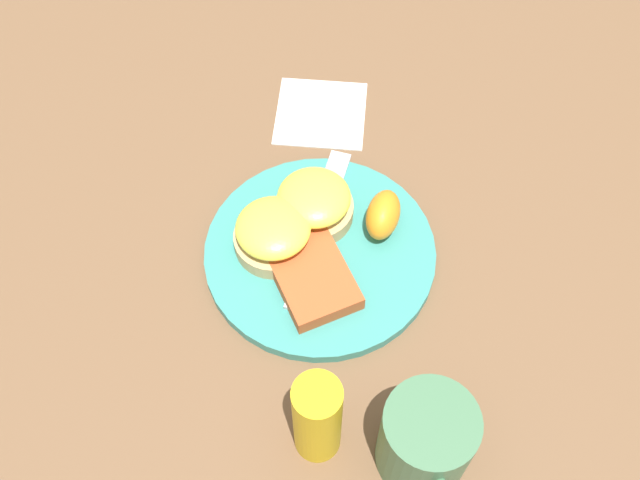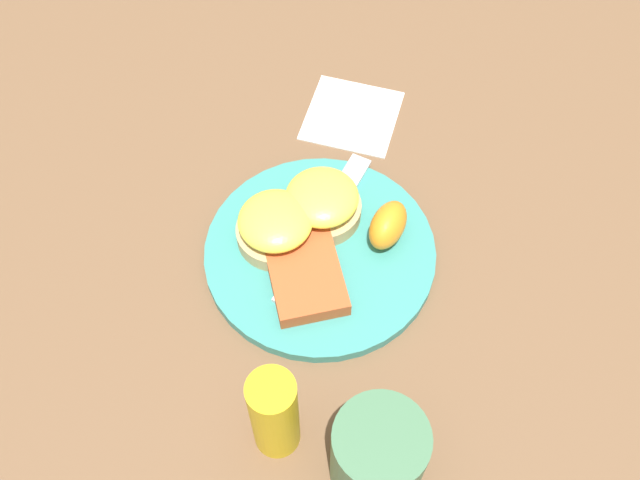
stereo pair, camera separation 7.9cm
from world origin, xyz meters
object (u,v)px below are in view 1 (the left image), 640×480
at_px(sandwich_benedict_left, 313,203).
at_px(cup, 426,441).
at_px(condiment_bottle, 317,419).
at_px(sandwich_benedict_right, 274,233).
at_px(hashbrown_patty, 312,277).
at_px(orange_wedge, 383,215).
at_px(fork, 320,215).

relative_size(sandwich_benedict_left, cup, 0.75).
xyz_separation_m(cup, condiment_bottle, (-0.03, -0.09, 0.01)).
distance_m(sandwich_benedict_left, sandwich_benedict_right, 0.06).
bearing_deg(condiment_bottle, hashbrown_patty, 173.93).
bearing_deg(cup, condiment_bottle, -108.07).
bearing_deg(orange_wedge, hashbrown_patty, -55.70).
xyz_separation_m(orange_wedge, cup, (0.25, -0.01, 0.01)).
height_order(sandwich_benedict_left, sandwich_benedict_right, same).
distance_m(orange_wedge, fork, 0.07).
height_order(hashbrown_patty, cup, cup).
bearing_deg(fork, sandwich_benedict_left, -113.12).
relative_size(hashbrown_patty, fork, 0.51).
height_order(sandwich_benedict_right, hashbrown_patty, sandwich_benedict_right).
relative_size(orange_wedge, fork, 0.30).
distance_m(sandwich_benedict_left, hashbrown_patty, 0.09).
height_order(orange_wedge, condiment_bottle, condiment_bottle).
bearing_deg(sandwich_benedict_left, hashbrown_patty, -8.23).
distance_m(fork, condiment_bottle, 0.25).
xyz_separation_m(sandwich_benedict_left, orange_wedge, (0.03, 0.07, -0.00)).
relative_size(fork, cup, 1.72).
height_order(sandwich_benedict_right, condiment_bottle, condiment_bottle).
relative_size(sandwich_benedict_left, condiment_bottle, 0.70).
bearing_deg(cup, sandwich_benedict_right, -155.90).
relative_size(sandwich_benedict_right, fork, 0.43).
distance_m(sandwich_benedict_left, condiment_bottle, 0.25).
bearing_deg(condiment_bottle, cup, 71.93).
bearing_deg(condiment_bottle, sandwich_benedict_right, -175.54).
bearing_deg(orange_wedge, sandwich_benedict_left, -108.79).
bearing_deg(orange_wedge, condiment_bottle, -24.82).
xyz_separation_m(sandwich_benedict_right, cup, (0.25, 0.11, 0.01)).
bearing_deg(fork, orange_wedge, 71.74).
bearing_deg(orange_wedge, sandwich_benedict_right, -86.26).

